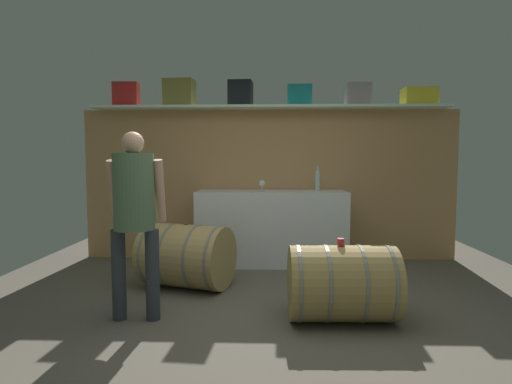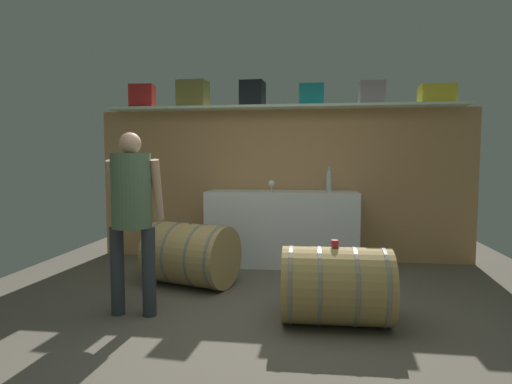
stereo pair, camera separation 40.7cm
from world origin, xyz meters
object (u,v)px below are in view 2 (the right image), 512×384
at_px(toolcase_teal, 312,95).
at_px(wine_bottle_clear, 329,180).
at_px(toolcase_grey, 372,93).
at_px(tasting_cup, 335,244).
at_px(toolcase_red, 142,96).
at_px(toolcase_yellow, 437,94).
at_px(wine_barrel_near, 336,286).
at_px(winemaker_pouring, 132,204).
at_px(toolcase_olive, 193,94).
at_px(wine_barrel_far, 191,254).
at_px(work_cabinet, 282,228).
at_px(toolcase_black, 253,94).
at_px(wine_glass, 272,184).

height_order(toolcase_teal, wine_bottle_clear, toolcase_teal).
xyz_separation_m(toolcase_grey, tasting_cup, (-0.53, -2.07, -1.49)).
height_order(toolcase_red, toolcase_yellow, toolcase_red).
height_order(wine_bottle_clear, wine_barrel_near, wine_bottle_clear).
bearing_deg(winemaker_pouring, toolcase_yellow, 33.67).
xyz_separation_m(toolcase_red, tasting_cup, (2.44, -2.07, -1.50)).
relative_size(toolcase_olive, wine_barrel_far, 0.36).
bearing_deg(wine_bottle_clear, toolcase_olive, 174.40).
relative_size(toolcase_grey, toolcase_yellow, 0.76).
bearing_deg(toolcase_yellow, work_cabinet, -173.80).
bearing_deg(toolcase_olive, toolcase_black, 3.61).
bearing_deg(wine_bottle_clear, winemaker_pouring, -131.68).
relative_size(toolcase_grey, tasting_cup, 5.06).
relative_size(toolcase_olive, work_cabinet, 0.20).
distance_m(toolcase_olive, toolcase_black, 0.79).
relative_size(toolcase_teal, winemaker_pouring, 0.20).
xyz_separation_m(wine_bottle_clear, wine_glass, (-0.70, -0.16, -0.04)).
bearing_deg(toolcase_teal, wine_barrel_far, -135.40).
xyz_separation_m(toolcase_olive, wine_barrel_near, (1.76, -2.07, -1.86)).
distance_m(wine_barrel_far, winemaker_pouring, 1.13).
xyz_separation_m(toolcase_teal, toolcase_yellow, (1.51, 0.00, -0.02)).
height_order(toolcase_yellow, tasting_cup, toolcase_yellow).
xyz_separation_m(wine_barrel_far, winemaker_pouring, (-0.24, -0.90, 0.63)).
distance_m(toolcase_yellow, tasting_cup, 2.85).
distance_m(toolcase_black, toolcase_grey, 1.49).
xyz_separation_m(toolcase_grey, wine_barrel_near, (-0.52, -2.07, -1.83)).
height_order(wine_bottle_clear, wine_glass, wine_bottle_clear).
xyz_separation_m(toolcase_olive, wine_bottle_clear, (1.77, -0.17, -1.11)).
height_order(tasting_cup, winemaker_pouring, winemaker_pouring).
bearing_deg(wine_barrel_near, wine_glass, 110.48).
relative_size(wine_glass, wine_barrel_near, 0.16).
height_order(wine_glass, wine_barrel_near, wine_glass).
relative_size(wine_bottle_clear, wine_barrel_near, 0.36).
height_order(toolcase_grey, work_cabinet, toolcase_grey).
xyz_separation_m(toolcase_olive, toolcase_yellow, (3.05, 0.00, -0.06)).
height_order(toolcase_olive, winemaker_pouring, toolcase_olive).
distance_m(work_cabinet, winemaker_pouring, 2.27).
bearing_deg(tasting_cup, toolcase_red, 139.64).
bearing_deg(toolcase_grey, toolcase_black, 179.57).
relative_size(wine_bottle_clear, winemaker_pouring, 0.20).
bearing_deg(work_cabinet, wine_barrel_far, -131.74).
relative_size(toolcase_teal, wine_glass, 2.15).
height_order(toolcase_olive, tasting_cup, toolcase_olive).
distance_m(toolcase_yellow, wine_barrel_far, 3.49).
distance_m(wine_glass, tasting_cup, 1.90).
relative_size(toolcase_grey, wine_glass, 2.12).
bearing_deg(toolcase_olive, tasting_cup, -46.30).
relative_size(work_cabinet, wine_barrel_far, 1.82).
xyz_separation_m(wine_glass, wine_barrel_far, (-0.77, -0.86, -0.70)).
xyz_separation_m(toolcase_red, wine_barrel_far, (0.99, -1.19, -1.83)).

